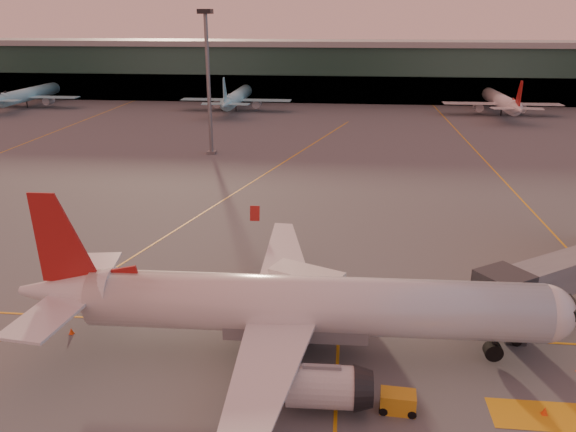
# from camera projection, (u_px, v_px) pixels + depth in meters

# --- Properties ---
(ground) EXTENTS (600.00, 600.00, 0.00)m
(ground) POSITION_uv_depth(u_px,v_px,m) (270.00, 363.00, 41.79)
(ground) COLOR #4C4F54
(ground) RESTS_ON ground
(taxi_markings) EXTENTS (100.12, 173.00, 0.01)m
(taxi_markings) POSITION_uv_depth(u_px,v_px,m) (261.00, 188.00, 84.19)
(taxi_markings) COLOR orange
(taxi_markings) RESTS_ON ground
(terminal) EXTENTS (400.00, 20.00, 17.60)m
(terminal) POSITION_uv_depth(u_px,v_px,m) (332.00, 71.00, 171.71)
(terminal) COLOR #19382D
(terminal) RESTS_ON ground
(mast_west_near) EXTENTS (2.40, 2.40, 25.60)m
(mast_west_near) POSITION_uv_depth(u_px,v_px,m) (208.00, 73.00, 100.61)
(mast_west_near) COLOR slate
(mast_west_near) RESTS_ON ground
(distant_aircraft_row) EXTENTS (350.00, 34.00, 13.00)m
(distant_aircraft_row) POSITION_uv_depth(u_px,v_px,m) (368.00, 112.00, 151.30)
(distant_aircraft_row) COLOR #87D1E2
(distant_aircraft_row) RESTS_ON ground
(main_airplane) EXTENTS (41.29, 37.13, 12.47)m
(main_airplane) POSITION_uv_depth(u_px,v_px,m) (294.00, 307.00, 41.56)
(main_airplane) COLOR silver
(main_airplane) RESTS_ON ground
(catering_truck) EXTENTS (6.51, 4.78, 4.64)m
(catering_truck) POSITION_uv_depth(u_px,v_px,m) (307.00, 293.00, 46.72)
(catering_truck) COLOR red
(catering_truck) RESTS_ON ground
(gpu_cart) EXTENTS (2.43, 1.55, 1.37)m
(gpu_cart) POSITION_uv_depth(u_px,v_px,m) (398.00, 402.00, 36.49)
(gpu_cart) COLOR orange
(gpu_cart) RESTS_ON ground
(cone_tail) EXTENTS (0.42, 0.42, 0.54)m
(cone_tail) POSITION_uv_depth(u_px,v_px,m) (71.00, 331.00, 45.53)
(cone_tail) COLOR #FF470D
(cone_tail) RESTS_ON ground
(cone_wing_left) EXTENTS (0.49, 0.49, 0.62)m
(cone_wing_left) POSITION_uv_depth(u_px,v_px,m) (294.00, 261.00, 58.43)
(cone_wing_left) COLOR #FF470D
(cone_wing_left) RESTS_ON ground
(cone_fwd) EXTENTS (0.44, 0.44, 0.56)m
(cone_fwd) POSITION_uv_depth(u_px,v_px,m) (545.00, 411.00, 36.29)
(cone_fwd) COLOR #FF470D
(cone_fwd) RESTS_ON ground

